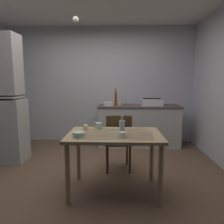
# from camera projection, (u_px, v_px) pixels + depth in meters

# --- Properties ---
(ground_plane) EXTENTS (5.17, 5.17, 0.00)m
(ground_plane) POSITION_uv_depth(u_px,v_px,m) (90.00, 176.00, 3.12)
(ground_plane) COLOR brown
(wall_back) EXTENTS (4.27, 0.10, 2.62)m
(wall_back) POSITION_uv_depth(u_px,v_px,m) (101.00, 85.00, 4.88)
(wall_back) COLOR silver
(wall_back) RESTS_ON ground
(counter_cabinet) EXTENTS (1.74, 0.64, 0.88)m
(counter_cabinet) POSITION_uv_depth(u_px,v_px,m) (139.00, 125.00, 4.61)
(counter_cabinet) COLOR #B0B3AB
(counter_cabinet) RESTS_ON ground
(sink_basin) EXTENTS (0.44, 0.34, 0.15)m
(sink_basin) POSITION_uv_depth(u_px,v_px,m) (152.00, 102.00, 4.52)
(sink_basin) COLOR silver
(sink_basin) RESTS_ON counter_cabinet
(hand_pump) EXTENTS (0.05, 0.27, 0.39)m
(hand_pump) POSITION_uv_depth(u_px,v_px,m) (116.00, 97.00, 4.59)
(hand_pump) COLOR maroon
(hand_pump) RESTS_ON counter_cabinet
(mixing_bowl_counter) EXTENTS (0.23, 0.23, 0.08)m
(mixing_bowl_counter) POSITION_uv_depth(u_px,v_px,m) (109.00, 104.00, 4.52)
(mixing_bowl_counter) COLOR white
(mixing_bowl_counter) RESTS_ON counter_cabinet
(stoneware_crock) EXTENTS (0.11, 0.11, 0.14)m
(stoneware_crock) POSITION_uv_depth(u_px,v_px,m) (120.00, 102.00, 4.60)
(stoneware_crock) COLOR beige
(stoneware_crock) RESTS_ON counter_cabinet
(dining_table) EXTENTS (1.16, 0.76, 0.75)m
(dining_table) POSITION_uv_depth(u_px,v_px,m) (114.00, 141.00, 2.62)
(dining_table) COLOR tan
(dining_table) RESTS_ON ground
(chair_far_side) EXTENTS (0.44, 0.44, 0.90)m
(chair_far_side) POSITION_uv_depth(u_px,v_px,m) (118.00, 141.00, 3.24)
(chair_far_side) COLOR #4A311F
(chair_far_side) RESTS_ON ground
(serving_bowl_wide) EXTENTS (0.14, 0.14, 0.06)m
(serving_bowl_wide) POSITION_uv_depth(u_px,v_px,m) (79.00, 134.00, 2.44)
(serving_bowl_wide) COLOR #ADD1C1
(serving_bowl_wide) RESTS_ON dining_table
(teacup_mint) EXTENTS (0.08, 0.08, 0.09)m
(teacup_mint) POSITION_uv_depth(u_px,v_px,m) (98.00, 126.00, 2.84)
(teacup_mint) COLOR #ADD1C1
(teacup_mint) RESTS_ON dining_table
(teacup_cream) EXTENTS (0.06, 0.06, 0.06)m
(teacup_cream) POSITION_uv_depth(u_px,v_px,m) (86.00, 127.00, 2.83)
(teacup_cream) COLOR beige
(teacup_cream) RESTS_ON dining_table
(mug_tall) EXTENTS (0.08, 0.08, 0.06)m
(mug_tall) POSITION_uv_depth(u_px,v_px,m) (122.00, 135.00, 2.42)
(mug_tall) COLOR white
(mug_tall) RESTS_ON dining_table
(glass_bottle) EXTENTS (0.07, 0.07, 0.24)m
(glass_bottle) POSITION_uv_depth(u_px,v_px,m) (122.00, 127.00, 2.53)
(glass_bottle) COLOR #B7BCC1
(glass_bottle) RESTS_ON dining_table
(table_knife) EXTENTS (0.15, 0.13, 0.00)m
(table_knife) POSITION_uv_depth(u_px,v_px,m) (112.00, 138.00, 2.37)
(table_knife) COLOR silver
(table_knife) RESTS_ON dining_table
(teaspoon_near_bowl) EXTENTS (0.14, 0.06, 0.00)m
(teaspoon_near_bowl) POSITION_uv_depth(u_px,v_px,m) (134.00, 132.00, 2.68)
(teaspoon_near_bowl) COLOR beige
(teaspoon_near_bowl) RESTS_ON dining_table
(teaspoon_by_cup) EXTENTS (0.14, 0.11, 0.00)m
(teaspoon_by_cup) POSITION_uv_depth(u_px,v_px,m) (111.00, 129.00, 2.84)
(teaspoon_by_cup) COLOR beige
(teaspoon_by_cup) RESTS_ON dining_table
(serving_spoon) EXTENTS (0.11, 0.11, 0.00)m
(serving_spoon) POSITION_uv_depth(u_px,v_px,m) (148.00, 133.00, 2.63)
(serving_spoon) COLOR beige
(serving_spoon) RESTS_ON dining_table
(pendant_bulb) EXTENTS (0.08, 0.08, 0.08)m
(pendant_bulb) POSITION_uv_depth(u_px,v_px,m) (76.00, 20.00, 2.79)
(pendant_bulb) COLOR #F9EFCC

